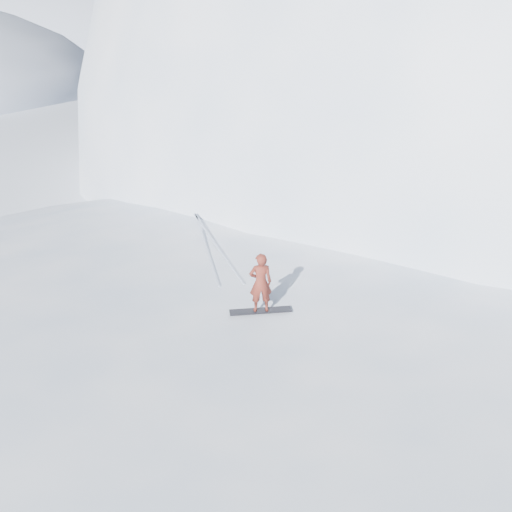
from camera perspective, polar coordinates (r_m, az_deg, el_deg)
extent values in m
plane|color=white|center=(15.23, -1.99, -15.19)|extent=(400.00, 400.00, 0.00)
ellipsoid|color=white|center=(17.72, 0.46, -8.80)|extent=(36.00, 28.00, 4.80)
ellipsoid|color=white|center=(34.88, 11.92, 7.74)|extent=(28.00, 24.00, 18.00)
ellipsoid|color=white|center=(14.09, -18.84, -20.80)|extent=(6.00, 5.40, 0.80)
ellipsoid|color=white|center=(14.29, 21.01, -20.43)|extent=(5.00, 4.50, 0.70)
ellipsoid|color=white|center=(20.23, -9.08, -4.59)|extent=(7.00, 6.30, 1.00)
ellipsoid|color=white|center=(20.06, 17.46, -5.77)|extent=(4.00, 3.60, 0.60)
cube|color=black|center=(14.63, 0.45, -5.49)|extent=(1.59, 0.32, 0.03)
imported|color=maroon|center=(14.24, 0.46, -2.68)|extent=(0.59, 0.39, 1.59)
cube|color=silver|center=(18.54, -5.06, 1.17)|extent=(0.61, 5.98, 0.04)
cube|color=silver|center=(18.55, -4.05, 1.22)|extent=(1.36, 5.87, 0.04)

